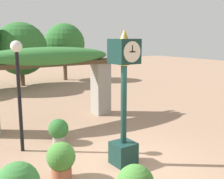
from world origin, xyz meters
name	(u,v)px	position (x,y,z in m)	size (l,w,h in m)	color
ground_plane	(122,166)	(0.00, 0.00, 0.00)	(60.00, 60.00, 0.00)	#9E7A60
pedestal_clock	(124,99)	(0.11, 0.11, 1.68)	(0.58, 0.62, 3.33)	#14332D
pergola	(49,67)	(0.00, 4.43, 2.06)	(5.61, 1.22, 2.80)	gray
potted_plant_near_left	(58,130)	(-0.63, 2.35, 0.40)	(0.60, 0.60, 0.74)	gray
potted_plant_near_right	(61,160)	(-1.49, 0.28, 0.47)	(0.65, 0.65, 0.86)	#9E563D
lamp_post	(18,74)	(-1.72, 2.38, 2.16)	(0.31, 0.31, 3.06)	black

